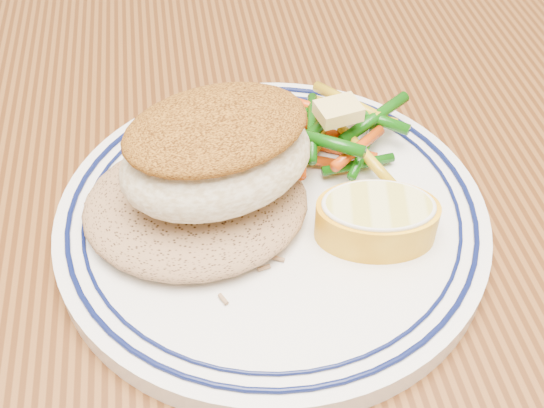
{
  "coord_description": "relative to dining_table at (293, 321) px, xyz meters",
  "views": [
    {
      "loc": [
        -0.06,
        -0.26,
        1.05
      ],
      "look_at": [
        -0.01,
        0.0,
        0.77
      ],
      "focal_mm": 45.0,
      "sensor_mm": 36.0,
      "label": 1
    }
  ],
  "objects": [
    {
      "name": "dining_table",
      "position": [
        0.0,
        0.0,
        0.0
      ],
      "size": [
        1.5,
        0.9,
        0.75
      ],
      "color": "#48250E",
      "rests_on": "ground"
    },
    {
      "name": "plate",
      "position": [
        -0.01,
        0.0,
        0.11
      ],
      "size": [
        0.25,
        0.25,
        0.02
      ],
      "color": "white",
      "rests_on": "dining_table"
    },
    {
      "name": "rice_pilaf",
      "position": [
        -0.06,
        0.0,
        0.12
      ],
      "size": [
        0.13,
        0.11,
        0.02
      ],
      "primitive_type": "ellipsoid",
      "color": "#906C48",
      "rests_on": "plate"
    },
    {
      "name": "fish_fillet",
      "position": [
        -0.04,
        0.01,
        0.16
      ],
      "size": [
        0.12,
        0.1,
        0.05
      ],
      "color": "beige",
      "rests_on": "rice_pilaf"
    },
    {
      "name": "vegetable_pile",
      "position": [
        0.03,
        0.05,
        0.13
      ],
      "size": [
        0.11,
        0.1,
        0.03
      ],
      "color": "#C73E09",
      "rests_on": "plate"
    },
    {
      "name": "butter_pat",
      "position": [
        0.03,
        0.04,
        0.15
      ],
      "size": [
        0.03,
        0.02,
        0.01
      ],
      "primitive_type": "cube",
      "rotation": [
        0.0,
        0.0,
        0.21
      ],
      "color": "#ECD273",
      "rests_on": "vegetable_pile"
    },
    {
      "name": "lemon_wedge",
      "position": [
        0.04,
        -0.03,
        0.13
      ],
      "size": [
        0.07,
        0.07,
        0.03
      ],
      "color": "yellow",
      "rests_on": "plate"
    }
  ]
}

